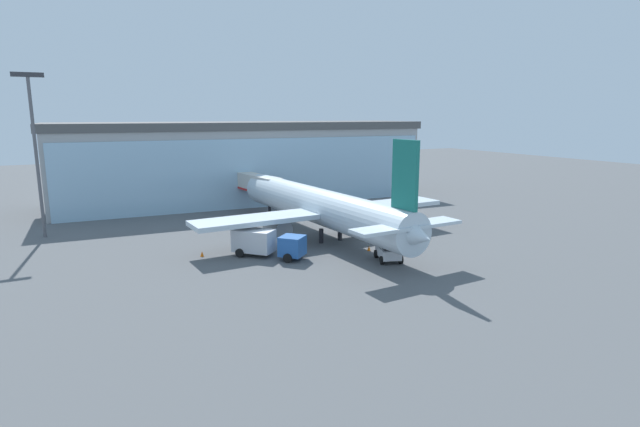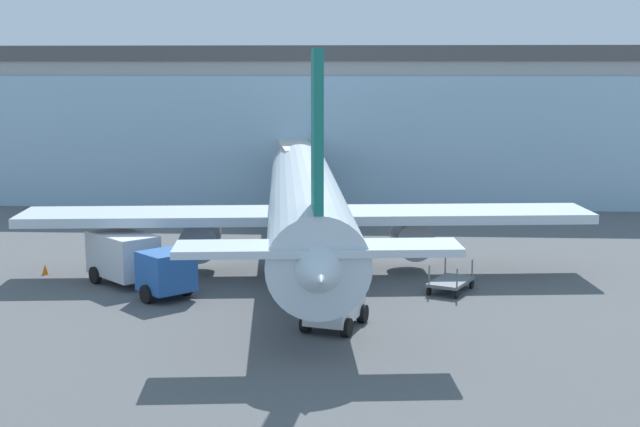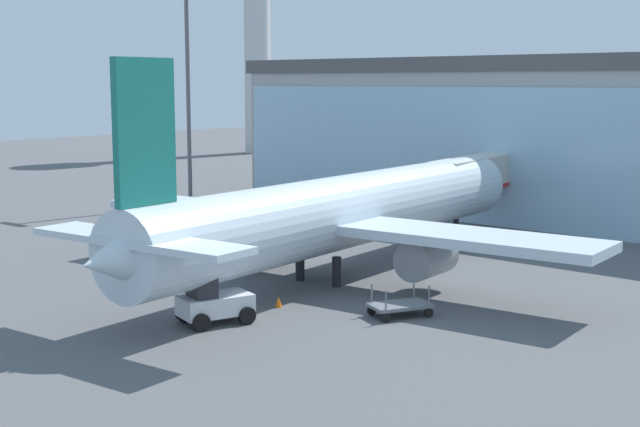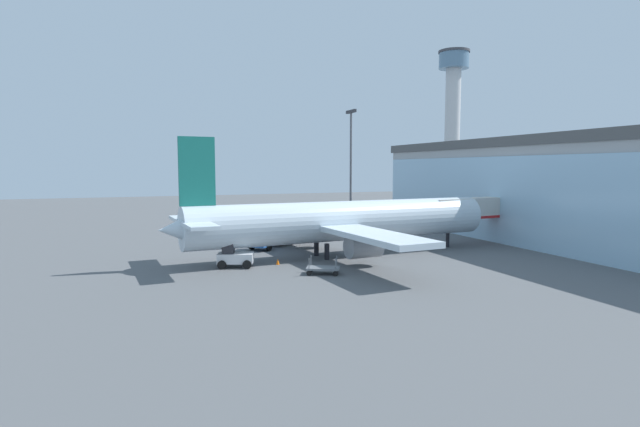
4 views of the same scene
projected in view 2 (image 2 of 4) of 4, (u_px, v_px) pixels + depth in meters
ground at (319, 297)px, 43.47m from camera, size 240.00×240.00×0.00m
terminal_building at (325, 122)px, 76.76m from camera, size 59.36×17.50×12.76m
jet_bridge at (293, 159)px, 67.89m from camera, size 3.91×14.99×5.52m
airplane at (306, 206)px, 48.95m from camera, size 30.67×36.56×11.80m
catering_truck at (136, 260)px, 44.99m from camera, size 6.52×6.89×2.65m
baggage_cart at (451, 282)px, 44.50m from camera, size 2.72×3.22×1.50m
pushback_tug at (334, 306)px, 38.24m from camera, size 3.04×3.62×2.30m
safety_cone_nose at (341, 298)px, 42.33m from camera, size 0.36×0.36×0.55m
safety_cone_wingtip at (45, 269)px, 48.26m from camera, size 0.36×0.36×0.55m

